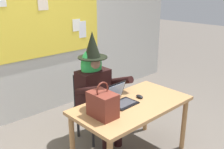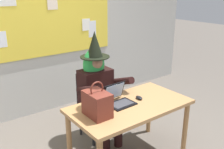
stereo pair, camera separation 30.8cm
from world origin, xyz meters
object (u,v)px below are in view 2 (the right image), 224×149
at_px(person_costumed, 98,84).
at_px(handbag, 97,104).
at_px(desk_main, 130,111).
at_px(chair_at_desk, 94,101).
at_px(laptop, 118,99).
at_px(computer_mouse, 139,98).

bearing_deg(person_costumed, handbag, -33.29).
height_order(desk_main, handbag, handbag).
distance_m(chair_at_desk, laptop, 0.69).
bearing_deg(computer_mouse, handbag, -167.86).
xyz_separation_m(desk_main, computer_mouse, (0.18, 0.05, 0.11)).
xyz_separation_m(desk_main, chair_at_desk, (-0.03, 0.74, -0.13)).
xyz_separation_m(chair_at_desk, handbag, (-0.42, -0.74, 0.36)).
relative_size(chair_at_desk, handbag, 2.40).
bearing_deg(chair_at_desk, computer_mouse, 17.18).
bearing_deg(laptop, person_costumed, 81.39).
xyz_separation_m(person_costumed, computer_mouse, (0.21, -0.57, -0.05)).
xyz_separation_m(desk_main, handbag, (-0.45, -0.00, 0.23)).
xyz_separation_m(chair_at_desk, laptop, (-0.06, -0.63, 0.27)).
relative_size(laptop, computer_mouse, 2.98).
bearing_deg(chair_at_desk, person_costumed, -0.37).
bearing_deg(chair_at_desk, laptop, -4.90).
bearing_deg(chair_at_desk, desk_main, 2.69).
bearing_deg(desk_main, laptop, 129.50).
bearing_deg(computer_mouse, chair_at_desk, 114.38).
bearing_deg(chair_at_desk, handbag, -29.26).
relative_size(desk_main, handbag, 3.68).
relative_size(laptop, handbag, 0.82).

